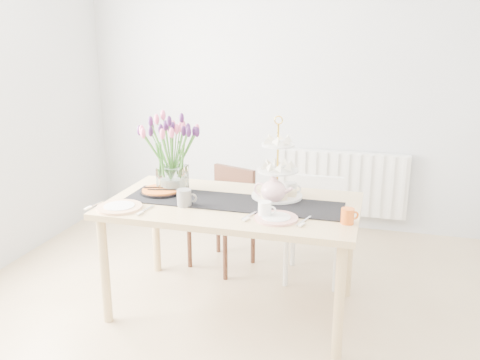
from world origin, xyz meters
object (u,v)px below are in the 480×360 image
(chair_brown, at_px, (227,210))
(radiator, at_px, (341,183))
(mug_grey, at_px, (184,198))
(cake_stand, at_px, (277,177))
(teapot, at_px, (273,191))
(mug_white, at_px, (265,209))
(mug_orange, at_px, (348,216))
(chair_white, at_px, (316,221))
(plate_left, at_px, (119,207))
(plate_right, at_px, (276,218))
(cream_jug, at_px, (290,189))
(tart_tin, at_px, (161,191))
(dining_table, at_px, (233,214))
(tulip_vase, at_px, (171,142))

(chair_brown, bearing_deg, radiator, 72.13)
(mug_grey, bearing_deg, cake_stand, 19.24)
(teapot, bearing_deg, mug_grey, -149.70)
(cake_stand, relative_size, teapot, 1.92)
(mug_white, bearing_deg, mug_orange, 9.04)
(chair_white, height_order, teapot, teapot)
(chair_brown, xyz_separation_m, plate_left, (-0.40, -0.97, 0.31))
(mug_grey, bearing_deg, plate_right, -18.76)
(cream_jug, xyz_separation_m, mug_orange, (0.41, -0.44, 0.00))
(chair_white, bearing_deg, tart_tin, -149.69)
(dining_table, bearing_deg, chair_white, 54.90)
(chair_brown, relative_size, mug_orange, 8.67)
(radiator, height_order, cream_jug, cream_jug)
(cream_jug, bearing_deg, mug_grey, -147.53)
(mug_white, bearing_deg, chair_brown, 126.48)
(dining_table, xyz_separation_m, mug_orange, (0.74, -0.18, 0.12))
(chair_white, relative_size, tart_tin, 2.68)
(dining_table, distance_m, tart_tin, 0.53)
(mug_orange, bearing_deg, dining_table, 137.32)
(chair_white, relative_size, mug_white, 8.12)
(chair_white, bearing_deg, plate_right, -99.71)
(cream_jug, bearing_deg, radiator, 79.06)
(dining_table, bearing_deg, mug_orange, -13.82)
(tulip_vase, xyz_separation_m, mug_white, (0.73, -0.34, -0.30))
(dining_table, bearing_deg, plate_left, -155.42)
(dining_table, xyz_separation_m, mug_white, (0.26, -0.20, 0.12))
(radiator, xyz_separation_m, mug_grey, (-0.84, -1.83, 0.35))
(dining_table, xyz_separation_m, cake_stand, (0.26, 0.17, 0.22))
(chair_white, relative_size, plate_left, 2.69)
(dining_table, relative_size, cream_jug, 18.34)
(chair_white, relative_size, teapot, 2.97)
(plate_right, bearing_deg, chair_brown, 122.79)
(radiator, relative_size, cake_stand, 2.44)
(tart_tin, bearing_deg, mug_orange, -10.42)
(mug_white, bearing_deg, cream_jug, 88.07)
(cream_jug, xyz_separation_m, mug_grey, (-0.60, -0.40, 0.01))
(teapot, bearing_deg, mug_white, -80.38)
(tart_tin, height_order, plate_right, tart_tin)
(cake_stand, relative_size, plate_right, 1.93)
(chair_white, relative_size, mug_grey, 7.04)
(chair_brown, bearing_deg, dining_table, -48.78)
(radiator, height_order, chair_brown, chair_brown)
(chair_brown, xyz_separation_m, mug_grey, (-0.02, -0.82, 0.36))
(dining_table, relative_size, tart_tin, 5.64)
(tulip_vase, bearing_deg, teapot, -6.20)
(mug_white, distance_m, mug_orange, 0.48)
(chair_brown, xyz_separation_m, chair_white, (0.71, -0.02, -0.01))
(teapot, distance_m, tart_tin, 0.77)
(radiator, distance_m, mug_grey, 2.04)
(tart_tin, bearing_deg, plate_right, -17.75)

